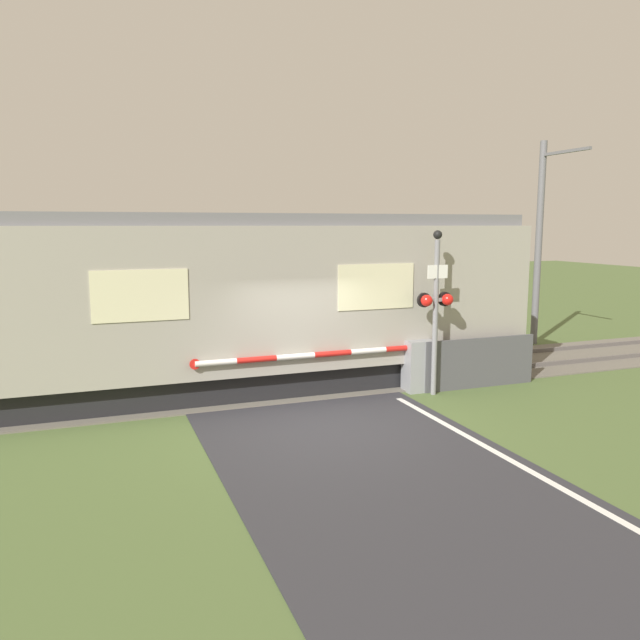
% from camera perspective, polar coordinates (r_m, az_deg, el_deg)
% --- Properties ---
extents(ground_plane, '(80.00, 80.00, 0.00)m').
position_cam_1_polar(ground_plane, '(11.24, 0.48, -9.57)').
color(ground_plane, '#4C6033').
extents(track_bed, '(36.00, 3.20, 0.13)m').
position_cam_1_polar(track_bed, '(14.00, -4.01, -5.80)').
color(track_bed, '#666056').
rests_on(track_bed, ground_plane).
extents(train, '(16.95, 3.03, 3.75)m').
position_cam_1_polar(train, '(13.13, -16.57, 1.32)').
color(train, black).
rests_on(train, ground_plane).
extents(crossing_barrier, '(5.13, 0.44, 1.10)m').
position_cam_1_polar(crossing_barrier, '(13.28, 7.51, -3.99)').
color(crossing_barrier, gray).
rests_on(crossing_barrier, ground_plane).
extents(signal_post, '(0.79, 0.26, 3.42)m').
position_cam_1_polar(signal_post, '(13.01, 10.56, 1.55)').
color(signal_post, gray).
rests_on(signal_post, ground_plane).
extents(catenary_pole, '(0.20, 1.90, 5.90)m').
position_cam_1_polar(catenary_pole, '(19.39, 19.47, 6.95)').
color(catenary_pole, slate).
rests_on(catenary_pole, ground_plane).
extents(roadside_fence, '(2.73, 0.06, 1.10)m').
position_cam_1_polar(roadside_fence, '(14.04, 14.43, -3.80)').
color(roadside_fence, '#4C4C51').
rests_on(roadside_fence, ground_plane).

